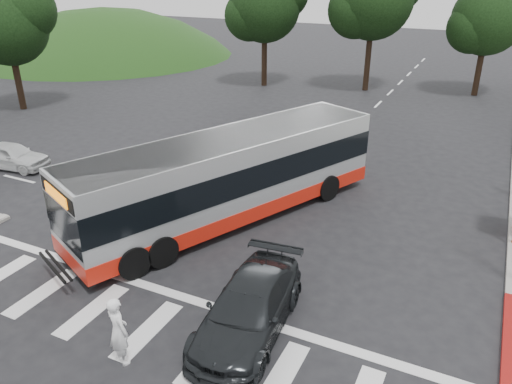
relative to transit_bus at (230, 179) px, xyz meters
The scene contains 11 objects.
ground 2.83m from the transit_bus, 59.59° to the right, with size 140.00×140.00×0.00m, color black.
curb_east_red 11.02m from the transit_bus, 21.32° to the right, with size 0.32×6.00×0.15m, color maroon.
hillside_nw 41.72m from the transit_bus, 137.73° to the left, with size 44.00×44.00×10.00m, color #1D3B13.
crosswalk_ladder 7.25m from the transit_bus, 80.61° to the right, with size 18.00×2.60×0.01m, color silver.
tree_north_b 27.37m from the transit_bus, 74.53° to the left, with size 5.72×5.33×8.43m.
tree_north_c 24.22m from the transit_bus, 111.65° to the left, with size 6.16×5.74×9.30m.
tree_west_a 22.65m from the transit_bus, 158.71° to the left, with size 5.72×5.33×8.43m.
transit_bus is the anchor object (origin of this frame).
pedestrian 8.30m from the transit_bus, 81.20° to the right, with size 0.70×0.46×1.92m, color white.
dark_sedan 6.84m from the transit_bus, 57.40° to the right, with size 2.03×4.99×1.45m, color black.
west_car_white 12.29m from the transit_bus, behind, with size 1.51×3.76×1.28m, color silver.
Camera 1 is at (7.47, -13.53, 9.27)m, focal length 35.00 mm.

